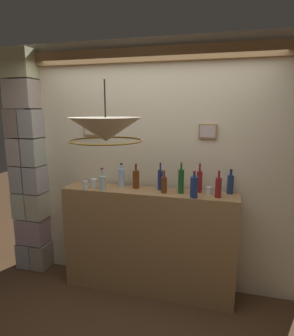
{
  "coord_description": "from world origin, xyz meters",
  "views": [
    {
      "loc": [
        0.76,
        -1.99,
        1.99
      ],
      "look_at": [
        0.0,
        0.8,
        1.4
      ],
      "focal_mm": 31.28,
      "sensor_mm": 36.0,
      "label": 1
    }
  ],
  "objects_px": {
    "liquor_bottle_rye": "(164,184)",
    "liquor_bottle_whiskey": "(122,177)",
    "glass_tumbler_shot": "(85,185)",
    "liquor_bottle_bourbon": "(230,184)",
    "liquor_bottle_sherry": "(194,187)",
    "liquor_bottle_brandy": "(181,181)",
    "liquor_bottle_mezcal": "(160,179)",
    "liquor_bottle_port": "(218,187)",
    "liquor_bottle_scotch": "(136,179)",
    "liquor_bottle_gin": "(102,182)",
    "glass_tumbler_rocks": "(209,190)",
    "glass_tumbler_highball": "(94,183)",
    "pendant_lamp": "(106,130)",
    "liquor_bottle_tequila": "(199,181)"
  },
  "relations": [
    {
      "from": "liquor_bottle_rye",
      "to": "liquor_bottle_whiskey",
      "type": "bearing_deg",
      "value": 167.22
    },
    {
      "from": "glass_tumbler_shot",
      "to": "liquor_bottle_bourbon",
      "type": "bearing_deg",
      "value": 8.28
    },
    {
      "from": "glass_tumbler_shot",
      "to": "liquor_bottle_sherry",
      "type": "bearing_deg",
      "value": -0.84
    },
    {
      "from": "liquor_bottle_whiskey",
      "to": "liquor_bottle_sherry",
      "type": "height_order",
      "value": "liquor_bottle_sherry"
    },
    {
      "from": "liquor_bottle_brandy",
      "to": "liquor_bottle_sherry",
      "type": "relative_size",
      "value": 1.23
    },
    {
      "from": "liquor_bottle_mezcal",
      "to": "liquor_bottle_sherry",
      "type": "distance_m",
      "value": 0.42
    },
    {
      "from": "glass_tumbler_shot",
      "to": "liquor_bottle_rye",
      "type": "bearing_deg",
      "value": 4.8
    },
    {
      "from": "liquor_bottle_sherry",
      "to": "liquor_bottle_bourbon",
      "type": "bearing_deg",
      "value": 34.7
    },
    {
      "from": "liquor_bottle_port",
      "to": "liquor_bottle_bourbon",
      "type": "relative_size",
      "value": 1.06
    },
    {
      "from": "liquor_bottle_port",
      "to": "glass_tumbler_shot",
      "type": "distance_m",
      "value": 1.37
    },
    {
      "from": "liquor_bottle_bourbon",
      "to": "liquor_bottle_mezcal",
      "type": "relative_size",
      "value": 0.87
    },
    {
      "from": "liquor_bottle_port",
      "to": "liquor_bottle_scotch",
      "type": "xyz_separation_m",
      "value": [
        -0.86,
        0.12,
        -0.0
      ]
    },
    {
      "from": "liquor_bottle_gin",
      "to": "liquor_bottle_mezcal",
      "type": "relative_size",
      "value": 0.82
    },
    {
      "from": "liquor_bottle_port",
      "to": "glass_tumbler_rocks",
      "type": "distance_m",
      "value": 0.14
    },
    {
      "from": "glass_tumbler_highball",
      "to": "glass_tumbler_shot",
      "type": "relative_size",
      "value": 1.14
    },
    {
      "from": "liquor_bottle_brandy",
      "to": "pendant_lamp",
      "type": "height_order",
      "value": "pendant_lamp"
    },
    {
      "from": "liquor_bottle_rye",
      "to": "glass_tumbler_shot",
      "type": "bearing_deg",
      "value": -175.2
    },
    {
      "from": "liquor_bottle_sherry",
      "to": "glass_tumbler_rocks",
      "type": "height_order",
      "value": "liquor_bottle_sherry"
    },
    {
      "from": "liquor_bottle_brandy",
      "to": "liquor_bottle_sherry",
      "type": "height_order",
      "value": "liquor_bottle_brandy"
    },
    {
      "from": "liquor_bottle_whiskey",
      "to": "liquor_bottle_tequila",
      "type": "bearing_deg",
      "value": -0.3
    },
    {
      "from": "liquor_bottle_scotch",
      "to": "liquor_bottle_rye",
      "type": "height_order",
      "value": "liquor_bottle_scotch"
    },
    {
      "from": "liquor_bottle_mezcal",
      "to": "glass_tumbler_highball",
      "type": "relative_size",
      "value": 2.96
    },
    {
      "from": "liquor_bottle_whiskey",
      "to": "liquor_bottle_sherry",
      "type": "relative_size",
      "value": 0.99
    },
    {
      "from": "liquor_bottle_bourbon",
      "to": "liquor_bottle_sherry",
      "type": "height_order",
      "value": "liquor_bottle_sherry"
    },
    {
      "from": "glass_tumbler_highball",
      "to": "pendant_lamp",
      "type": "xyz_separation_m",
      "value": [
        0.45,
        -0.67,
        0.62
      ]
    },
    {
      "from": "liquor_bottle_gin",
      "to": "pendant_lamp",
      "type": "relative_size",
      "value": 0.41
    },
    {
      "from": "liquor_bottle_brandy",
      "to": "pendant_lamp",
      "type": "xyz_separation_m",
      "value": [
        -0.5,
        -0.71,
        0.55
      ]
    },
    {
      "from": "liquor_bottle_rye",
      "to": "liquor_bottle_sherry",
      "type": "bearing_deg",
      "value": -15.74
    },
    {
      "from": "liquor_bottle_sherry",
      "to": "glass_tumbler_highball",
      "type": "distance_m",
      "value": 1.09
    },
    {
      "from": "liquor_bottle_tequila",
      "to": "liquor_bottle_mezcal",
      "type": "relative_size",
      "value": 1.05
    },
    {
      "from": "glass_tumbler_highball",
      "to": "liquor_bottle_mezcal",
      "type": "bearing_deg",
      "value": 8.7
    },
    {
      "from": "liquor_bottle_gin",
      "to": "glass_tumbler_highball",
      "type": "xyz_separation_m",
      "value": [
        -0.13,
        0.06,
        -0.04
      ]
    },
    {
      "from": "liquor_bottle_sherry",
      "to": "liquor_bottle_port",
      "type": "bearing_deg",
      "value": 16.91
    },
    {
      "from": "liquor_bottle_sherry",
      "to": "pendant_lamp",
      "type": "bearing_deg",
      "value": -137.46
    },
    {
      "from": "liquor_bottle_tequila",
      "to": "liquor_bottle_brandy",
      "type": "bearing_deg",
      "value": -156.56
    },
    {
      "from": "liquor_bottle_scotch",
      "to": "liquor_bottle_rye",
      "type": "xyz_separation_m",
      "value": [
        0.33,
        -0.1,
        -0.01
      ]
    },
    {
      "from": "liquor_bottle_sherry",
      "to": "glass_tumbler_rocks",
      "type": "relative_size",
      "value": 3.5
    },
    {
      "from": "liquor_bottle_sherry",
      "to": "glass_tumbler_shot",
      "type": "bearing_deg",
      "value": 179.16
    },
    {
      "from": "liquor_bottle_gin",
      "to": "glass_tumbler_rocks",
      "type": "relative_size",
      "value": 3.14
    },
    {
      "from": "liquor_bottle_sherry",
      "to": "glass_tumbler_rocks",
      "type": "xyz_separation_m",
      "value": [
        0.13,
        0.16,
        -0.07
      ]
    },
    {
      "from": "liquor_bottle_whiskey",
      "to": "pendant_lamp",
      "type": "xyz_separation_m",
      "value": [
        0.17,
        -0.79,
        0.57
      ]
    },
    {
      "from": "liquor_bottle_port",
      "to": "liquor_bottle_scotch",
      "type": "distance_m",
      "value": 0.87
    },
    {
      "from": "liquor_bottle_bourbon",
      "to": "liquor_bottle_rye",
      "type": "height_order",
      "value": "liquor_bottle_bourbon"
    },
    {
      "from": "liquor_bottle_scotch",
      "to": "glass_tumbler_shot",
      "type": "xyz_separation_m",
      "value": [
        -0.51,
        -0.17,
        -0.06
      ]
    },
    {
      "from": "liquor_bottle_mezcal",
      "to": "liquor_bottle_sherry",
      "type": "height_order",
      "value": "liquor_bottle_mezcal"
    },
    {
      "from": "liquor_bottle_whiskey",
      "to": "glass_tumbler_rocks",
      "type": "xyz_separation_m",
      "value": [
        0.94,
        -0.04,
        -0.07
      ]
    },
    {
      "from": "glass_tumbler_rocks",
      "to": "pendant_lamp",
      "type": "distance_m",
      "value": 1.25
    },
    {
      "from": "glass_tumbler_shot",
      "to": "pendant_lamp",
      "type": "xyz_separation_m",
      "value": [
        0.51,
        -0.6,
        0.63
      ]
    },
    {
      "from": "liquor_bottle_bourbon",
      "to": "liquor_bottle_mezcal",
      "type": "xyz_separation_m",
      "value": [
        -0.71,
        -0.04,
        0.01
      ]
    },
    {
      "from": "liquor_bottle_bourbon",
      "to": "liquor_bottle_rye",
      "type": "xyz_separation_m",
      "value": [
        -0.65,
        -0.15,
        -0.01
      ]
    }
  ]
}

